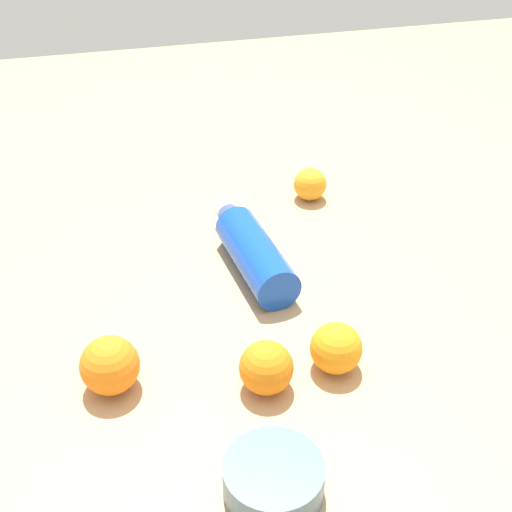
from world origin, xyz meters
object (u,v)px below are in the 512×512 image
object	(u,v)px
orange_0	(336,348)
orange_1	(110,365)
orange_2	(266,368)
water_bottle	(251,248)
ceramic_bowl	(274,478)
orange_3	(310,184)

from	to	relation	value
orange_0	orange_1	size ratio (longest dim) A/B	0.91
orange_1	orange_2	xyz separation A→B (m)	(0.20, -0.05, -0.00)
water_bottle	orange_0	xyz separation A→B (m)	(0.06, -0.26, -0.00)
water_bottle	orange_0	world-z (taller)	same
orange_1	ceramic_bowl	world-z (taller)	orange_1
orange_1	orange_3	bearing A→B (deg)	44.93
orange_1	orange_2	bearing A→B (deg)	-14.51
water_bottle	orange_3	xyz separation A→B (m)	(0.16, 0.19, -0.00)
orange_1	water_bottle	bearing A→B (deg)	41.88
ceramic_bowl	orange_2	bearing A→B (deg)	78.08
water_bottle	orange_0	distance (m)	0.27
orange_1	orange_3	xyz separation A→B (m)	(0.41, 0.41, -0.01)
water_bottle	orange_0	bearing A→B (deg)	-174.63
orange_1	ceramic_bowl	distance (m)	0.27
water_bottle	orange_1	world-z (taller)	orange_1
orange_0	orange_3	xyz separation A→B (m)	(0.11, 0.45, -0.00)
water_bottle	orange_2	xyz separation A→B (m)	(-0.05, -0.27, 0.00)
orange_2	orange_0	bearing A→B (deg)	7.36
ceramic_bowl	orange_0	bearing A→B (deg)	51.67
orange_1	ceramic_bowl	size ratio (longest dim) A/B	0.68
orange_2	orange_3	size ratio (longest dim) A/B	1.16
orange_2	orange_3	distance (m)	0.51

